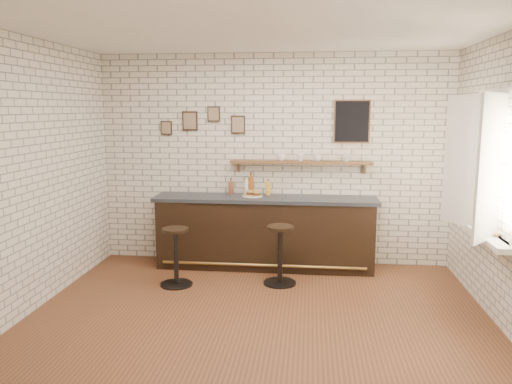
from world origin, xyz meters
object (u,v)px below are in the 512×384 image
book_upper (486,231)px  book_lower (487,234)px  bitters_bottle_white (247,187)px  shelf_cup_c (318,158)px  shelf_cup_b (301,157)px  shelf_cup_a (282,157)px  ciabatta_sandwich (253,193)px  bar_stool_left (176,255)px  bitters_bottle_amber (251,185)px  bitters_bottle_brown (231,187)px  shelf_cup_d (347,158)px  bar_stool_right (280,253)px  bar_counter (265,232)px  condiment_bottle_yellow (268,188)px  sandwich_plate (252,196)px

book_upper → book_lower: bearing=-80.6°
bitters_bottle_white → shelf_cup_c: size_ratio=2.29×
shelf_cup_b → shelf_cup_a: bearing=122.8°
ciabatta_sandwich → shelf_cup_a: size_ratio=1.83×
bitters_bottle_white → bar_stool_left: (-0.77, -1.06, -0.72)m
bitters_bottle_amber → book_upper: bearing=-32.2°
bitters_bottle_brown → shelf_cup_a: size_ratio=1.87×
ciabatta_sandwich → shelf_cup_b: 0.84m
shelf_cup_d → bitters_bottle_white: bearing=-165.7°
bitters_bottle_brown → shelf_cup_d: 1.69m
book_upper → bitters_bottle_brown: bearing=159.8°
bitters_bottle_white → shelf_cup_b: bearing=0.7°
bar_stool_right → shelf_cup_a: size_ratio=6.11×
shelf_cup_c → bitters_bottle_brown: bearing=96.0°
shelf_cup_a → bitters_bottle_brown: bearing=-178.6°
shelf_cup_b → book_upper: 2.68m
bar_counter → shelf_cup_c: shelf_cup_c is taller
book_lower → book_upper: book_upper is taller
bitters_bottle_brown → book_lower: (2.97, -1.72, -0.16)m
bitters_bottle_amber → shelf_cup_b: bearing=0.7°
ciabatta_sandwich → bitters_bottle_white: bitters_bottle_white is taller
ciabatta_sandwich → shelf_cup_a: shelf_cup_a is taller
bar_counter → bar_stool_right: bar_counter is taller
bar_stool_right → book_lower: book_lower is taller
bitters_bottle_brown → bar_stool_right: size_ratio=0.31×
condiment_bottle_yellow → book_upper: (2.44, -1.69, -0.14)m
bitters_bottle_white → bitters_bottle_amber: size_ratio=0.82×
sandwich_plate → ciabatta_sandwich: 0.04m
ciabatta_sandwich → bar_stool_left: (-0.88, -0.89, -0.66)m
condiment_bottle_yellow → bitters_bottle_amber: bearing=180.0°
sandwich_plate → book_upper: 3.05m
bar_counter → shelf_cup_c: 1.28m
book_lower → bar_stool_right: bearing=127.1°
bar_counter → bitters_bottle_brown: size_ratio=13.28×
sandwich_plate → bitters_bottle_white: bearing=121.6°
bar_counter → shelf_cup_d: bearing=10.2°
condiment_bottle_yellow → bar_stool_right: size_ratio=0.28×
bar_counter → bar_stool_right: bearing=-69.3°
bar_stool_left → sandwich_plate: bearing=45.6°
bar_stool_right → bar_stool_left: bearing=-171.5°
bar_stool_right → shelf_cup_d: 1.67m
bar_stool_left → shelf_cup_b: (1.54, 1.07, 1.15)m
bitters_bottle_brown → bitters_bottle_amber: 0.29m
condiment_bottle_yellow → shelf_cup_a: bearing=2.7°
sandwich_plate → shelf_cup_d: 1.41m
bar_stool_left → shelf_cup_a: 2.02m
ciabatta_sandwich → book_upper: ciabatta_sandwich is taller
bar_stool_left → book_upper: size_ratio=3.30×
bitters_bottle_amber → shelf_cup_c: size_ratio=2.79×
shelf_cup_c → book_upper: (1.74, -1.70, -0.58)m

